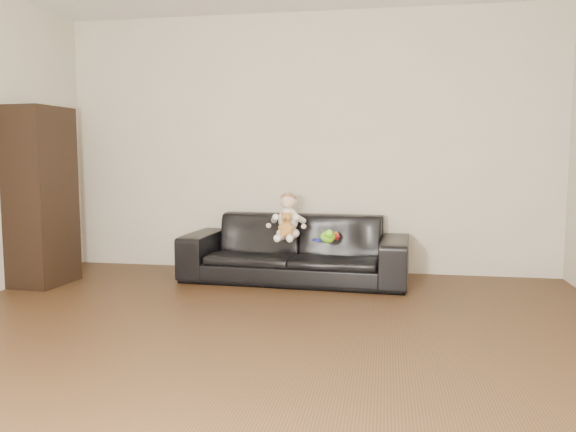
% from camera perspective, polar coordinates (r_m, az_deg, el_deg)
% --- Properties ---
extents(floor, '(5.50, 5.50, 0.00)m').
position_cam_1_polar(floor, '(3.25, -5.33, -15.05)').
color(floor, '#402916').
rests_on(floor, ground).
extents(wall_back, '(5.00, 0.00, 5.00)m').
position_cam_1_polar(wall_back, '(5.73, 1.83, 7.36)').
color(wall_back, beige).
rests_on(wall_back, ground).
extents(sofa, '(2.14, 0.93, 0.61)m').
position_cam_1_polar(sofa, '(5.31, 0.74, -3.30)').
color(sofa, black).
rests_on(sofa, floor).
extents(cabinet, '(0.44, 0.58, 1.61)m').
position_cam_1_polar(cabinet, '(5.57, -23.77, 1.81)').
color(cabinet, black).
rests_on(cabinet, floor).
extents(shelf_item, '(0.20, 0.26, 0.28)m').
position_cam_1_polar(shelf_item, '(5.55, -23.75, 5.56)').
color(shelf_item, silver).
rests_on(shelf_item, cabinet).
extents(baby, '(0.29, 0.36, 0.43)m').
position_cam_1_polar(baby, '(5.17, -0.02, -0.32)').
color(baby, '#FCD5D5').
rests_on(baby, sofa).
extents(teddy_bear, '(0.13, 0.13, 0.22)m').
position_cam_1_polar(teddy_bear, '(5.04, -0.17, -0.88)').
color(teddy_bear, '#AF7932').
rests_on(teddy_bear, sofa).
extents(toy_green, '(0.17, 0.19, 0.11)m').
position_cam_1_polar(toy_green, '(4.99, 4.06, -2.15)').
color(toy_green, '#6FDC19').
rests_on(toy_green, sofa).
extents(toy_rattle, '(0.09, 0.09, 0.07)m').
position_cam_1_polar(toy_rattle, '(5.16, 4.90, -2.11)').
color(toy_rattle, red).
rests_on(toy_rattle, sofa).
extents(toy_blue_disc, '(0.12, 0.12, 0.01)m').
position_cam_1_polar(toy_blue_disc, '(5.14, 3.10, -2.44)').
color(toy_blue_disc, '#1A1FD1').
rests_on(toy_blue_disc, sofa).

